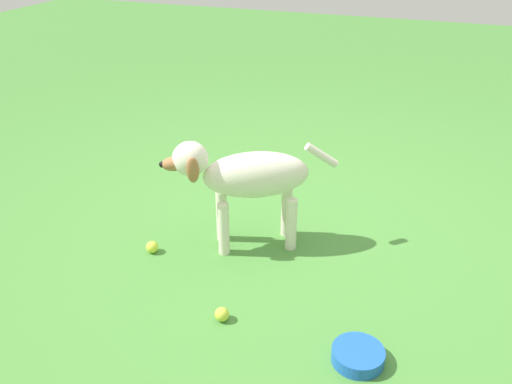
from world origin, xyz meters
TOP-DOWN VIEW (x-y plane):
  - ground at (0.00, 0.00)m, footprint 14.00×14.00m
  - dog at (-0.25, -0.18)m, footprint 0.85×0.50m
  - tennis_ball_0 at (-0.13, -0.81)m, footprint 0.07×0.07m
  - tennis_ball_1 at (-0.70, -0.44)m, footprint 0.07×0.07m
  - water_bowl at (0.50, -0.84)m, footprint 0.22×0.22m

SIDE VIEW (x-z plane):
  - ground at x=0.00m, z-range 0.00..0.00m
  - water_bowl at x=0.50m, z-range 0.00..0.06m
  - tennis_ball_0 at x=-0.13m, z-range 0.00..0.07m
  - tennis_ball_1 at x=-0.70m, z-range 0.00..0.07m
  - dog at x=-0.25m, z-range 0.10..0.73m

